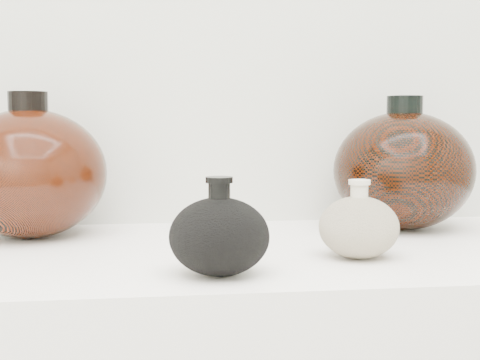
{
  "coord_description": "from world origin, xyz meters",
  "views": [
    {
      "loc": [
        -0.12,
        0.01,
        1.08
      ],
      "look_at": [
        0.01,
        0.92,
        1.0
      ],
      "focal_mm": 50.0,
      "sensor_mm": 36.0,
      "label": 1
    }
  ],
  "objects": [
    {
      "name": "cream_gourd_vase",
      "position": [
        0.16,
        0.86,
        0.94
      ],
      "size": [
        0.11,
        0.11,
        0.1
      ],
      "color": "beige",
      "rests_on": "display_counter"
    },
    {
      "name": "right_round_pot",
      "position": [
        0.3,
        1.08,
        1.0
      ],
      "size": [
        0.3,
        0.3,
        0.22
      ],
      "color": "black",
      "rests_on": "display_counter"
    },
    {
      "name": "left_round_pot",
      "position": [
        -0.3,
        1.08,
        1.0
      ],
      "size": [
        0.3,
        0.3,
        0.23
      ],
      "color": "black",
      "rests_on": "display_counter"
    },
    {
      "name": "black_gourd_vase",
      "position": [
        -0.04,
        0.79,
        0.95
      ],
      "size": [
        0.16,
        0.16,
        0.12
      ],
      "color": "black",
      "rests_on": "display_counter"
    }
  ]
}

